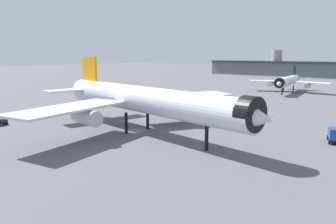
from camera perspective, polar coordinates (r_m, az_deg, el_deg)
ground at (r=77.19m, az=-5.26°, el=-3.10°), size 900.00×900.00×0.00m
airliner_near_gate at (r=73.25m, az=-4.20°, el=2.01°), size 62.93×56.92×16.52m
airliner_far_taxiway at (r=161.84m, az=19.62°, el=4.94°), size 36.68×40.63×11.81m
service_truck_front at (r=73.79m, az=26.42°, el=-3.42°), size 3.90×5.94×3.00m
baggage_tug_wing at (r=91.76m, az=-26.56°, el=-1.43°), size 2.04×3.28×1.85m
traffic_cone_near_nose at (r=109.66m, az=-11.02°, el=0.75°), size 0.53×0.53×0.66m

